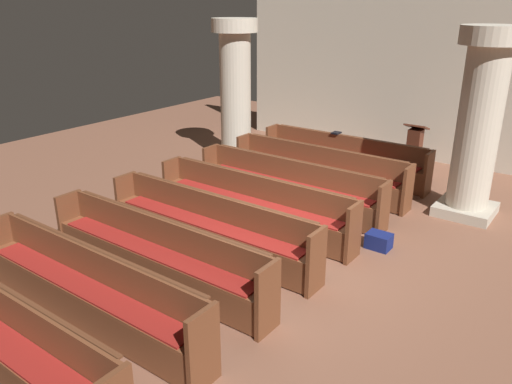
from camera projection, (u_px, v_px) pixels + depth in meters
The scene contains 14 objects.
ground_plane at pixel (290, 255), 7.55m from camera, with size 19.20×19.20×0.00m, color brown.
back_wall at pixel (438, 64), 11.32m from camera, with size 10.00×0.16×4.50m, color beige.
pew_row_0 at pixel (343, 156), 10.72m from camera, with size 3.73×0.46×0.88m.
pew_row_1 at pixel (318, 168), 9.91m from camera, with size 3.73×0.46×0.88m.
pew_row_2 at pixel (288, 184), 9.09m from camera, with size 3.73×0.47×0.88m.
pew_row_3 at pixel (253, 202), 8.28m from camera, with size 3.73×0.46×0.88m.
pew_row_4 at pixel (209, 224), 7.47m from camera, with size 3.73×0.46×0.88m.
pew_row_5 at pixel (155, 251), 6.65m from camera, with size 3.73×0.47×0.88m.
pew_row_6 at pixel (86, 286), 5.84m from camera, with size 3.73×0.46×0.88m.
pillar_aisle_side at pixel (479, 122), 8.42m from camera, with size 1.03×1.03×3.23m.
pillar_far_side at pixel (235, 89), 11.52m from camera, with size 1.03×1.03×3.23m.
lectern at pixel (414, 151), 11.14m from camera, with size 0.48×0.45×1.08m.
hymn_book at pixel (336, 133), 10.89m from camera, with size 0.17×0.20×0.03m, color black.
kneeler_box_navy at pixel (379, 241), 7.73m from camera, with size 0.37×0.28×0.24m, color navy.
Camera 1 is at (3.56, -5.70, 3.59)m, focal length 35.22 mm.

